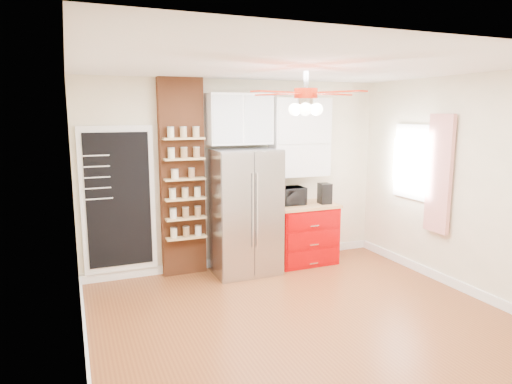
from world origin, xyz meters
name	(u,v)px	position (x,y,z in m)	size (l,w,h in m)	color
floor	(302,318)	(0.00, 0.00, 0.00)	(4.50, 4.50, 0.00)	brown
ceiling	(306,66)	(0.00, 0.00, 2.70)	(4.50, 4.50, 0.00)	white
wall_back	(238,174)	(0.00, 2.00, 1.35)	(4.50, 0.02, 2.70)	beige
wall_front	(449,250)	(0.00, -2.00, 1.35)	(4.50, 0.02, 2.70)	beige
wall_left	(75,216)	(-2.25, 0.00, 1.35)	(0.02, 4.00, 2.70)	beige
wall_right	(464,185)	(2.25, 0.00, 1.35)	(0.02, 4.00, 2.70)	beige
chalkboard	(119,200)	(-1.70, 1.96, 1.10)	(0.95, 0.05, 1.95)	white
brick_pillar	(182,178)	(-0.85, 1.92, 1.35)	(0.60, 0.16, 2.70)	brown
fridge	(244,212)	(-0.05, 1.63, 0.88)	(0.90, 0.70, 1.75)	#ADADB1
upper_glass_cabinet	(239,119)	(-0.05, 1.82, 2.15)	(0.90, 0.35, 0.70)	white
red_cabinet	(304,233)	(0.92, 1.68, 0.45)	(0.94, 0.64, 0.90)	#AC0002
upper_shelf_unit	(300,137)	(0.92, 1.85, 1.88)	(0.90, 0.30, 1.15)	white
window	(413,162)	(2.23, 0.90, 1.55)	(0.04, 0.75, 1.05)	white
curtain	(439,174)	(2.18, 0.35, 1.45)	(0.06, 0.40, 1.55)	red
ceiling_fan	(306,94)	(0.00, 0.00, 2.42)	(1.40, 1.40, 0.44)	silver
toaster_oven	(288,196)	(0.68, 1.73, 1.03)	(0.47, 0.32, 0.26)	black
coffee_maker	(325,193)	(1.22, 1.60, 1.05)	(0.17, 0.19, 0.30)	black
canister_left	(328,199)	(1.29, 1.62, 0.96)	(0.09, 0.09, 0.13)	#BD0A10
canister_right	(324,197)	(1.27, 1.72, 0.97)	(0.10, 0.10, 0.13)	#A91109
pantry_jar_oats	(175,174)	(-0.99, 1.76, 1.43)	(0.10, 0.10, 0.12)	beige
pantry_jar_beans	(192,173)	(-0.76, 1.75, 1.43)	(0.09, 0.09, 0.12)	#8E6948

